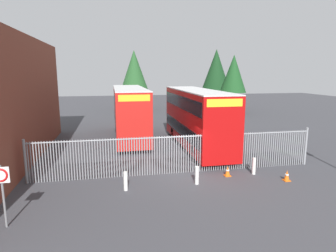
{
  "coord_description": "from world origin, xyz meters",
  "views": [
    {
      "loc": [
        -3.79,
        -15.19,
        5.66
      ],
      "look_at": [
        0.0,
        4.0,
        2.0
      ],
      "focal_mm": 30.5,
      "sensor_mm": 36.0,
      "label": 1
    }
  ],
  "objects_px": {
    "traffic_cone_mid_forecourt": "(228,171)",
    "bollard_near_left": "(126,181)",
    "double_decker_bus_behind_fence_left": "(130,111)",
    "double_decker_bus_near_gate": "(196,116)",
    "bollard_center_front": "(197,175)",
    "speed_limit_sign_post": "(1,182)",
    "traffic_cone_by_gate": "(287,176)",
    "bollard_near_right": "(254,166)"
  },
  "relations": [
    {
      "from": "double_decker_bus_behind_fence_left",
      "to": "traffic_cone_by_gate",
      "type": "height_order",
      "value": "double_decker_bus_behind_fence_left"
    },
    {
      "from": "double_decker_bus_behind_fence_left",
      "to": "speed_limit_sign_post",
      "type": "relative_size",
      "value": 4.5
    },
    {
      "from": "double_decker_bus_near_gate",
      "to": "double_decker_bus_behind_fence_left",
      "type": "relative_size",
      "value": 1.0
    },
    {
      "from": "double_decker_bus_behind_fence_left",
      "to": "bollard_near_right",
      "type": "bearing_deg",
      "value": -58.72
    },
    {
      "from": "bollard_center_front",
      "to": "traffic_cone_mid_forecourt",
      "type": "xyz_separation_m",
      "value": [
        2.02,
        0.79,
        -0.19
      ]
    },
    {
      "from": "bollard_near_left",
      "to": "bollard_center_front",
      "type": "bearing_deg",
      "value": 1.45
    },
    {
      "from": "traffic_cone_by_gate",
      "to": "speed_limit_sign_post",
      "type": "xyz_separation_m",
      "value": [
        -13.0,
        -2.2,
        1.49
      ]
    },
    {
      "from": "bollard_near_left",
      "to": "speed_limit_sign_post",
      "type": "xyz_separation_m",
      "value": [
        -4.53,
        -2.58,
        1.3
      ]
    },
    {
      "from": "bollard_near_right",
      "to": "bollard_near_left",
      "type": "bearing_deg",
      "value": -173.02
    },
    {
      "from": "traffic_cone_by_gate",
      "to": "bollard_near_left",
      "type": "bearing_deg",
      "value": 177.39
    },
    {
      "from": "traffic_cone_by_gate",
      "to": "traffic_cone_mid_forecourt",
      "type": "xyz_separation_m",
      "value": [
        -2.81,
        1.27,
        0.0
      ]
    },
    {
      "from": "bollard_near_left",
      "to": "traffic_cone_mid_forecourt",
      "type": "xyz_separation_m",
      "value": [
        5.66,
        0.89,
        -0.19
      ]
    },
    {
      "from": "bollard_near_left",
      "to": "traffic_cone_mid_forecourt",
      "type": "relative_size",
      "value": 1.61
    },
    {
      "from": "traffic_cone_by_gate",
      "to": "traffic_cone_mid_forecourt",
      "type": "bearing_deg",
      "value": 155.66
    },
    {
      "from": "traffic_cone_mid_forecourt",
      "to": "bollard_near_left",
      "type": "bearing_deg",
      "value": -171.1
    },
    {
      "from": "bollard_center_front",
      "to": "traffic_cone_by_gate",
      "type": "distance_m",
      "value": 4.86
    },
    {
      "from": "traffic_cone_mid_forecourt",
      "to": "traffic_cone_by_gate",
      "type": "bearing_deg",
      "value": -24.34
    },
    {
      "from": "double_decker_bus_near_gate",
      "to": "double_decker_bus_behind_fence_left",
      "type": "bearing_deg",
      "value": 139.18
    },
    {
      "from": "double_decker_bus_behind_fence_left",
      "to": "traffic_cone_mid_forecourt",
      "type": "distance_m",
      "value": 11.54
    },
    {
      "from": "double_decker_bus_near_gate",
      "to": "speed_limit_sign_post",
      "type": "height_order",
      "value": "double_decker_bus_near_gate"
    },
    {
      "from": "bollard_near_left",
      "to": "bollard_near_right",
      "type": "bearing_deg",
      "value": 6.98
    },
    {
      "from": "traffic_cone_by_gate",
      "to": "double_decker_bus_behind_fence_left",
      "type": "bearing_deg",
      "value": 122.93
    },
    {
      "from": "double_decker_bus_behind_fence_left",
      "to": "traffic_cone_mid_forecourt",
      "type": "bearing_deg",
      "value": -65.53
    },
    {
      "from": "traffic_cone_by_gate",
      "to": "speed_limit_sign_post",
      "type": "distance_m",
      "value": 13.26
    },
    {
      "from": "speed_limit_sign_post",
      "to": "bollard_center_front",
      "type": "bearing_deg",
      "value": 18.14
    },
    {
      "from": "bollard_center_front",
      "to": "speed_limit_sign_post",
      "type": "relative_size",
      "value": 0.4
    },
    {
      "from": "double_decker_bus_behind_fence_left",
      "to": "bollard_center_front",
      "type": "xyz_separation_m",
      "value": [
        2.68,
        -11.12,
        -1.95
      ]
    },
    {
      "from": "bollard_center_front",
      "to": "speed_limit_sign_post",
      "type": "xyz_separation_m",
      "value": [
        -8.17,
        -2.68,
        1.3
      ]
    },
    {
      "from": "double_decker_bus_behind_fence_left",
      "to": "bollard_near_left",
      "type": "relative_size",
      "value": 11.38
    },
    {
      "from": "double_decker_bus_behind_fence_left",
      "to": "bollard_center_front",
      "type": "height_order",
      "value": "double_decker_bus_behind_fence_left"
    },
    {
      "from": "bollard_center_front",
      "to": "double_decker_bus_behind_fence_left",
      "type": "bearing_deg",
      "value": 103.55
    },
    {
      "from": "double_decker_bus_behind_fence_left",
      "to": "traffic_cone_by_gate",
      "type": "bearing_deg",
      "value": -57.07
    },
    {
      "from": "double_decker_bus_near_gate",
      "to": "bollard_near_left",
      "type": "distance_m",
      "value": 9.32
    },
    {
      "from": "traffic_cone_mid_forecourt",
      "to": "bollard_near_right",
      "type": "bearing_deg",
      "value": -0.01
    },
    {
      "from": "bollard_near_left",
      "to": "bollard_near_right",
      "type": "distance_m",
      "value": 7.28
    },
    {
      "from": "bollard_center_front",
      "to": "traffic_cone_by_gate",
      "type": "height_order",
      "value": "bollard_center_front"
    },
    {
      "from": "traffic_cone_by_gate",
      "to": "speed_limit_sign_post",
      "type": "bearing_deg",
      "value": -170.4
    },
    {
      "from": "traffic_cone_by_gate",
      "to": "speed_limit_sign_post",
      "type": "relative_size",
      "value": 0.25
    },
    {
      "from": "bollard_near_left",
      "to": "bollard_center_front",
      "type": "relative_size",
      "value": 1.0
    },
    {
      "from": "double_decker_bus_near_gate",
      "to": "traffic_cone_mid_forecourt",
      "type": "bearing_deg",
      "value": -90.37
    },
    {
      "from": "double_decker_bus_near_gate",
      "to": "double_decker_bus_behind_fence_left",
      "type": "xyz_separation_m",
      "value": [
        -4.74,
        4.09,
        0.0
      ]
    },
    {
      "from": "bollard_near_right",
      "to": "bollard_center_front",
      "type": "bearing_deg",
      "value": -167.55
    }
  ]
}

